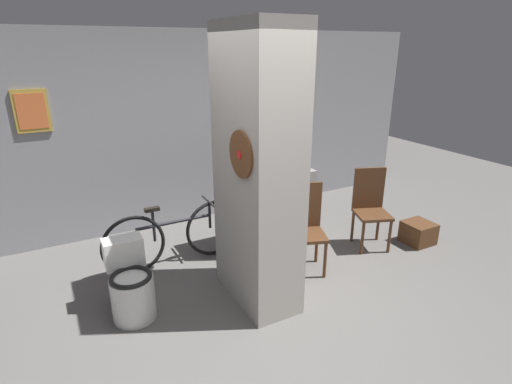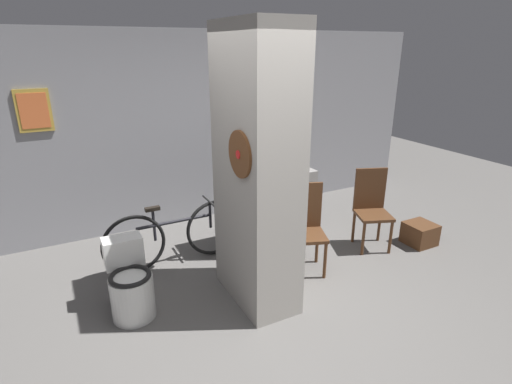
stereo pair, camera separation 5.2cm
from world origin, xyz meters
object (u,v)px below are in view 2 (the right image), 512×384
Objects in this scene: bottle_tall at (256,166)px; chair_near_pillar at (305,225)px; toilet at (130,285)px; chair_by_doorway at (372,206)px; bicycle at (176,235)px.

chair_near_pillar is at bearing -69.06° from bottle_tall.
toilet is 2.95m from chair_by_doorway.
bottle_tall reaches higher than chair_near_pillar.
toilet is 0.71× the size of chair_near_pillar.
chair_near_pillar is at bearing -1.35° from toilet.
chair_near_pillar is 1.04m from chair_by_doorway.
chair_near_pillar is at bearing -154.39° from chair_by_doorway.
chair_near_pillar is 1.00× the size of chair_by_doorway.
bottle_tall is at bearing -3.94° from bicycle.
toilet is at bearing -158.76° from bottle_tall.
bicycle is (-2.29, 0.67, -0.17)m from chair_by_doorway.
bottle_tall reaches higher than toilet.
bottle_tall is (-1.30, 0.60, 0.53)m from chair_by_doorway.
chair_by_doorway is at bearing 0.75° from toilet.
chair_by_doorway is at bearing -24.82° from bottle_tall.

